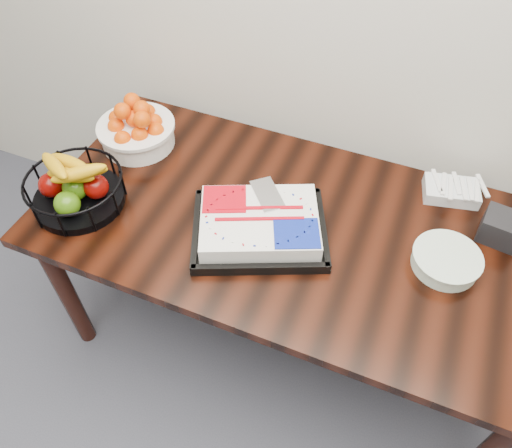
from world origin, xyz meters
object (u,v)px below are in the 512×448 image
at_px(cake_tray, 260,225).
at_px(napkin_box, 502,228).
at_px(tangerine_bowl, 136,127).
at_px(fruit_basket, 75,188).
at_px(table, 291,239).
at_px(plate_stack, 446,261).

bearing_deg(cake_tray, napkin_box, 21.20).
distance_m(tangerine_bowl, fruit_basket, 0.37).
distance_m(cake_tray, tangerine_bowl, 0.68).
bearing_deg(tangerine_bowl, fruit_basket, -93.82).
xyz_separation_m(table, fruit_basket, (-0.75, -0.20, 0.16)).
height_order(table, tangerine_bowl, tangerine_bowl).
height_order(fruit_basket, napkin_box, fruit_basket).
distance_m(fruit_basket, plate_stack, 1.28).
bearing_deg(table, fruit_basket, -165.10).
relative_size(plate_stack, napkin_box, 1.66).
height_order(tangerine_bowl, fruit_basket, tangerine_bowl).
bearing_deg(cake_tray, fruit_basket, -170.07).
bearing_deg(fruit_basket, plate_stack, 9.75).
distance_m(table, tangerine_bowl, 0.76).
relative_size(fruit_basket, napkin_box, 2.57).
xyz_separation_m(table, plate_stack, (0.52, 0.02, 0.11)).
height_order(cake_tray, fruit_basket, fruit_basket).
relative_size(table, cake_tray, 3.25).
bearing_deg(table, napkin_box, 17.50).
xyz_separation_m(cake_tray, napkin_box, (0.76, 0.29, 0.01)).
relative_size(table, napkin_box, 13.49).
bearing_deg(napkin_box, plate_stack, -128.16).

